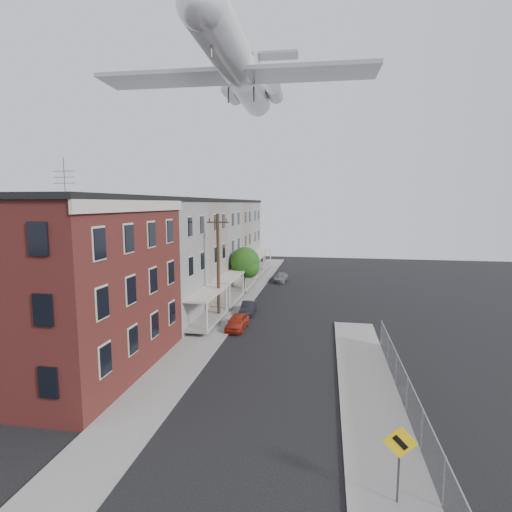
{
  "coord_description": "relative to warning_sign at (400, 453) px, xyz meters",
  "views": [
    {
      "loc": [
        3.1,
        -13.52,
        9.83
      ],
      "look_at": [
        -0.47,
        6.81,
        7.1
      ],
      "focal_mm": 28.0,
      "sensor_mm": 36.0,
      "label": 1
    }
  ],
  "objects": [
    {
      "name": "row_house_e",
      "position": [
        -17.56,
        45.53,
        3.25
      ],
      "size": [
        11.98,
        7.0,
        10.3
      ],
      "color": "slate",
      "rests_on": "ground"
    },
    {
      "name": "sidewalk_left",
      "position": [
        -11.1,
        25.03,
        -1.82
      ],
      "size": [
        3.0,
        62.0,
        0.12
      ],
      "primitive_type": "cube",
      "color": "gray",
      "rests_on": "ground"
    },
    {
      "name": "car_near",
      "position": [
        -9.2,
        17.14,
        -1.29
      ],
      "size": [
        1.49,
        3.5,
        1.18
      ],
      "primitive_type": "imported",
      "rotation": [
        0.0,
        0.0,
        -0.03
      ],
      "color": "#A42815",
      "rests_on": "ground"
    },
    {
      "name": "utility_pole",
      "position": [
        -11.2,
        19.03,
        2.79
      ],
      "size": [
        1.8,
        0.26,
        9.0
      ],
      "color": "black",
      "rests_on": "ground"
    },
    {
      "name": "row_house_a",
      "position": [
        -17.56,
        17.53,
        3.25
      ],
      "size": [
        11.98,
        7.0,
        10.3
      ],
      "color": "slate",
      "rests_on": "ground"
    },
    {
      "name": "corner_building",
      "position": [
        -17.6,
        8.03,
        3.28
      ],
      "size": [
        10.31,
        12.3,
        12.15
      ],
      "color": "#391312",
      "rests_on": "ground"
    },
    {
      "name": "airplane",
      "position": [
        -10.25,
        23.67,
        19.5
      ],
      "size": [
        23.25,
        26.54,
        7.71
      ],
      "color": "silver",
      "rests_on": "ground"
    },
    {
      "name": "sidewalk_right",
      "position": [
        -0.1,
        7.03,
        -1.82
      ],
      "size": [
        3.0,
        26.0,
        0.12
      ],
      "primitive_type": "cube",
      "color": "gray",
      "rests_on": "ground"
    },
    {
      "name": "curb_right",
      "position": [
        -1.55,
        7.03,
        -1.81
      ],
      "size": [
        0.15,
        26.0,
        0.14
      ],
      "primitive_type": "cube",
      "color": "gray",
      "rests_on": "ground"
    },
    {
      "name": "chainlink_fence",
      "position": [
        1.4,
        6.03,
        -0.89
      ],
      "size": [
        0.06,
        18.06,
        1.9
      ],
      "color": "gray",
      "rests_on": "ground"
    },
    {
      "name": "curb_left",
      "position": [
        -9.65,
        25.03,
        -1.81
      ],
      "size": [
        0.15,
        62.0,
        0.14
      ],
      "primitive_type": "cube",
      "color": "gray",
      "rests_on": "ground"
    },
    {
      "name": "warning_sign",
      "position": [
        0.0,
        0.0,
        0.0
      ],
      "size": [
        1.1,
        0.11,
        2.8
      ],
      "color": "#515156",
      "rests_on": "ground"
    },
    {
      "name": "street_tree",
      "position": [
        -10.87,
        28.95,
        1.57
      ],
      "size": [
        3.22,
        3.2,
        5.2
      ],
      "color": "black",
      "rests_on": "ground"
    },
    {
      "name": "car_far",
      "position": [
        -7.96,
        36.9,
        -1.35
      ],
      "size": [
        1.78,
        3.76,
        1.06
      ],
      "primitive_type": "imported",
      "rotation": [
        0.0,
        0.0,
        -0.08
      ],
      "color": "slate",
      "rests_on": "ground"
    },
    {
      "name": "ground",
      "position": [
        -5.6,
        1.03,
        -1.88
      ],
      "size": [
        120.0,
        120.0,
        0.0
      ],
      "primitive_type": "plane",
      "color": "black",
      "rests_on": "ground"
    },
    {
      "name": "row_house_c",
      "position": [
        -17.56,
        31.53,
        3.25
      ],
      "size": [
        11.98,
        7.0,
        10.3
      ],
      "color": "slate",
      "rests_on": "ground"
    },
    {
      "name": "row_house_d",
      "position": [
        -17.56,
        38.53,
        3.25
      ],
      "size": [
        11.98,
        7.0,
        10.3
      ],
      "color": "#72695A",
      "rests_on": "ground"
    },
    {
      "name": "car_mid",
      "position": [
        -9.2,
        21.64,
        -1.35
      ],
      "size": [
        1.22,
        3.26,
        1.07
      ],
      "primitive_type": "imported",
      "rotation": [
        0.0,
        0.0,
        0.03
      ],
      "color": "black",
      "rests_on": "ground"
    },
    {
      "name": "row_house_b",
      "position": [
        -17.56,
        24.53,
        3.25
      ],
      "size": [
        11.98,
        7.0,
        10.3
      ],
      "color": "#72695A",
      "rests_on": "ground"
    }
  ]
}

